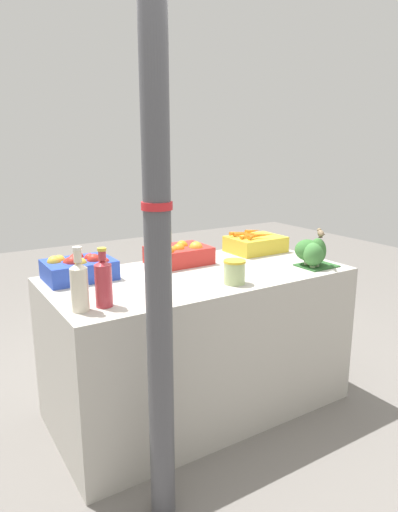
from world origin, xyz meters
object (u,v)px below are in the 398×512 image
object	(u,v)px
broccoli_pile	(312,253)
juice_bottle_cloudy	(79,285)
orange_crate	(178,254)
carrot_crate	(255,243)
apple_crate	(79,267)
juice_bottle_ruby	(103,282)
sparrow_bird	(321,233)
support_pole	(157,226)
pickle_jar	(234,272)

from	to	relation	value
broccoli_pile	juice_bottle_cloudy	bearing A→B (deg)	179.77
orange_crate	carrot_crate	bearing A→B (deg)	0.87
apple_crate	juice_bottle_ruby	bearing A→B (deg)	-94.48
broccoli_pile	juice_bottle_cloudy	xyz separation A→B (m)	(-1.42, 0.01, 0.03)
sparrow_bird	broccoli_pile	bearing A→B (deg)	101.17
apple_crate	carrot_crate	world-z (taller)	apple_crate
sparrow_bird	juice_bottle_ruby	bearing A→B (deg)	122.82
juice_bottle_ruby	sparrow_bird	size ratio (longest dim) A/B	2.30
apple_crate	juice_bottle_ruby	world-z (taller)	juice_bottle_ruby
support_pole	sparrow_bird	distance (m)	1.33
broccoli_pile	juice_bottle_cloudy	world-z (taller)	juice_bottle_cloudy
juice_bottle_ruby	sparrow_bird	bearing A→B (deg)	-0.99
apple_crate	juice_bottle_cloudy	size ratio (longest dim) A/B	1.25
carrot_crate	sparrow_bird	size ratio (longest dim) A/B	3.06
apple_crate	sparrow_bird	bearing A→B (deg)	-21.23
support_pole	pickle_jar	bearing A→B (deg)	28.93
broccoli_pile	sparrow_bird	bearing A→B (deg)	-22.65
orange_crate	sparrow_bird	xyz separation A→B (m)	(0.69, -0.50, 0.14)
sparrow_bird	carrot_crate	bearing A→B (deg)	42.38
broccoli_pile	support_pole	bearing A→B (deg)	-163.03
orange_crate	broccoli_pile	world-z (taller)	broccoli_pile
support_pole	juice_bottle_cloudy	world-z (taller)	support_pole
support_pole	orange_crate	xyz separation A→B (m)	(0.57, 0.86, -0.35)
juice_bottle_ruby	support_pole	bearing A→B (deg)	-77.20
orange_crate	pickle_jar	size ratio (longest dim) A/B	2.86
juice_bottle_cloudy	juice_bottle_ruby	xyz separation A→B (m)	(0.11, 0.00, -0.00)
carrot_crate	juice_bottle_ruby	size ratio (longest dim) A/B	1.33
juice_bottle_cloudy	sparrow_bird	world-z (taller)	juice_bottle_cloudy
support_pole	orange_crate	bearing A→B (deg)	56.35
juice_bottle_ruby	broccoli_pile	bearing A→B (deg)	-0.25
juice_bottle_cloudy	sparrow_bird	xyz separation A→B (m)	(1.46, -0.02, 0.09)
broccoli_pile	pickle_jar	bearing A→B (deg)	-177.33
orange_crate	carrot_crate	size ratio (longest dim) A/B	1.00
juice_bottle_ruby	sparrow_bird	distance (m)	1.35
juice_bottle_cloudy	broccoli_pile	bearing A→B (deg)	-0.23
support_pole	carrot_crate	distance (m)	1.51
support_pole	orange_crate	world-z (taller)	support_pole
pickle_jar	support_pole	bearing A→B (deg)	-151.07
apple_crate	broccoli_pile	distance (m)	1.36
juice_bottle_cloudy	juice_bottle_ruby	bearing A→B (deg)	0.00
orange_crate	juice_bottle_ruby	bearing A→B (deg)	-143.87
support_pole	pickle_jar	distance (m)	0.80
orange_crate	broccoli_pile	xyz separation A→B (m)	(0.65, -0.49, 0.02)
support_pole	orange_crate	distance (m)	1.09
orange_crate	sparrow_bird	world-z (taller)	sparrow_bird
carrot_crate	pickle_jar	distance (m)	0.77
support_pole	juice_bottle_ruby	xyz separation A→B (m)	(-0.09, 0.38, -0.30)
support_pole	apple_crate	bearing A→B (deg)	93.17
broccoli_pile	juice_bottle_ruby	size ratio (longest dim) A/B	0.84
orange_crate	juice_bottle_cloudy	xyz separation A→B (m)	(-0.77, -0.48, 0.06)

